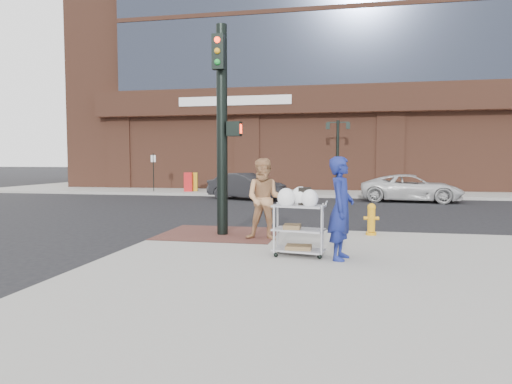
% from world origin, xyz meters
% --- Properties ---
extents(ground, '(220.00, 220.00, 0.00)m').
position_xyz_m(ground, '(0.00, 0.00, 0.00)').
color(ground, black).
rests_on(ground, ground).
extents(sidewalk_far, '(65.00, 36.00, 0.15)m').
position_xyz_m(sidewalk_far, '(12.50, 32.00, 0.07)').
color(sidewalk_far, '#989690').
rests_on(sidewalk_far, ground).
extents(brick_curb_ramp, '(2.80, 2.40, 0.01)m').
position_xyz_m(brick_curb_ramp, '(-0.60, 0.90, 0.16)').
color(brick_curb_ramp, brown).
rests_on(brick_curb_ramp, sidewalk_near).
extents(bank_building, '(42.00, 26.00, 28.00)m').
position_xyz_m(bank_building, '(5.00, 31.00, 14.15)').
color(bank_building, brown).
rests_on(bank_building, sidewalk_far).
extents(lamp_post, '(1.32, 0.22, 4.00)m').
position_xyz_m(lamp_post, '(2.00, 16.00, 2.62)').
color(lamp_post, black).
rests_on(lamp_post, sidewalk_far).
extents(parking_sign, '(0.05, 0.05, 2.20)m').
position_xyz_m(parking_sign, '(-8.50, 15.00, 1.25)').
color(parking_sign, black).
rests_on(parking_sign, sidewalk_far).
extents(traffic_signal_pole, '(0.61, 0.51, 5.00)m').
position_xyz_m(traffic_signal_pole, '(-0.48, 0.77, 2.83)').
color(traffic_signal_pole, black).
rests_on(traffic_signal_pole, sidewalk_near).
extents(woman_blue, '(0.56, 0.75, 1.87)m').
position_xyz_m(woman_blue, '(2.34, -1.47, 1.09)').
color(woman_blue, navy).
rests_on(woman_blue, sidewalk_near).
extents(pedestrian_tan, '(0.92, 0.73, 1.85)m').
position_xyz_m(pedestrian_tan, '(0.63, 0.30, 1.08)').
color(pedestrian_tan, tan).
rests_on(pedestrian_tan, sidewalk_near).
extents(sedan_dark, '(4.24, 2.84, 1.32)m').
position_xyz_m(sedan_dark, '(-2.37, 12.22, 0.66)').
color(sedan_dark, black).
rests_on(sedan_dark, ground).
extents(minivan_white, '(4.82, 2.59, 1.29)m').
position_xyz_m(minivan_white, '(5.50, 12.62, 0.64)').
color(minivan_white, silver).
rests_on(minivan_white, ground).
extents(utility_cart, '(1.02, 0.69, 1.30)m').
position_xyz_m(utility_cart, '(1.56, -1.32, 0.74)').
color(utility_cart, '#A3A3A8').
rests_on(utility_cart, sidewalk_near).
extents(fire_hydrant, '(0.36, 0.25, 0.77)m').
position_xyz_m(fire_hydrant, '(3.05, 1.44, 0.54)').
color(fire_hydrant, orange).
rests_on(fire_hydrant, sidewalk_near).
extents(newsbox_red, '(0.51, 0.47, 1.10)m').
position_xyz_m(newsbox_red, '(-6.47, 15.29, 0.70)').
color(newsbox_red, red).
rests_on(newsbox_red, sidewalk_far).
extents(newsbox_yellow, '(0.54, 0.51, 1.08)m').
position_xyz_m(newsbox_yellow, '(-6.30, 15.66, 0.69)').
color(newsbox_yellow, gold).
rests_on(newsbox_yellow, sidewalk_far).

